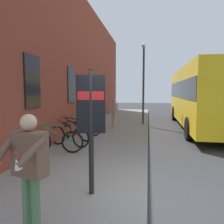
% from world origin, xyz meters
% --- Properties ---
extents(ground, '(60.00, 60.00, 0.00)m').
position_xyz_m(ground, '(6.00, -1.00, 0.00)').
color(ground, '#2D2D30').
extents(sidewalk_pavement, '(24.00, 3.50, 0.12)m').
position_xyz_m(sidewalk_pavement, '(8.00, 1.75, 0.06)').
color(sidewalk_pavement, gray).
rests_on(sidewalk_pavement, ground).
extents(station_facade, '(22.00, 0.65, 7.23)m').
position_xyz_m(station_facade, '(8.99, 3.80, 3.61)').
color(station_facade, brown).
rests_on(station_facade, ground).
extents(bicycle_nearest_sign, '(0.48, 1.76, 0.97)m').
position_xyz_m(bicycle_nearest_sign, '(2.38, 2.91, 0.51)').
color(bicycle_nearest_sign, black).
rests_on(bicycle_nearest_sign, sidewalk_pavement).
extents(bicycle_under_window, '(0.68, 1.70, 0.97)m').
position_xyz_m(bicycle_under_window, '(3.29, 2.83, 0.51)').
color(bicycle_under_window, black).
rests_on(bicycle_under_window, sidewalk_pavement).
extents(bicycle_mid_rack, '(0.58, 1.74, 0.97)m').
position_xyz_m(bicycle_mid_rack, '(4.23, 2.91, 0.51)').
color(bicycle_mid_rack, black).
rests_on(bicycle_mid_rack, sidewalk_pavement).
extents(bicycle_end_of_row, '(0.66, 1.71, 0.97)m').
position_xyz_m(bicycle_end_of_row, '(5.07, 2.86, 0.51)').
color(bicycle_end_of_row, black).
rests_on(bicycle_end_of_row, sidewalk_pavement).
extents(transit_info_sign, '(0.17, 0.56, 2.40)m').
position_xyz_m(transit_info_sign, '(-0.26, 1.08, 1.72)').
color(transit_info_sign, black).
rests_on(transit_info_sign, sidewalk_pavement).
extents(city_bus, '(10.54, 2.79, 3.35)m').
position_xyz_m(city_bus, '(8.96, -3.00, 1.92)').
color(city_bus, yellow).
rests_on(city_bus, ground).
extents(pedestrian_near_bus, '(0.46, 0.50, 1.60)m').
position_xyz_m(pedestrian_near_bus, '(7.66, 1.86, 1.10)').
color(pedestrian_near_bus, '#B2A599').
rests_on(pedestrian_near_bus, sidewalk_pavement).
extents(tourist_with_hotdogs, '(0.68, 0.67, 1.69)m').
position_xyz_m(tourist_with_hotdogs, '(-1.61, 1.62, 1.16)').
color(tourist_with_hotdogs, '#4C724C').
rests_on(tourist_with_hotdogs, sidewalk_pavement).
extents(street_lamp, '(0.28, 0.28, 4.81)m').
position_xyz_m(street_lamp, '(9.28, 0.30, 3.00)').
color(street_lamp, '#333338').
rests_on(street_lamp, sidewalk_pavement).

